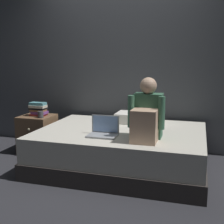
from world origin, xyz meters
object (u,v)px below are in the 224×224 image
(nightstand, at_px, (38,134))
(pillow, at_px, (137,118))
(laptop, at_px, (104,131))
(book_stack, at_px, (38,109))
(person_sitting, at_px, (147,116))
(bed, at_px, (121,149))
(mug, at_px, (41,115))

(nightstand, distance_m, pillow, 1.44)
(laptop, distance_m, book_stack, 1.29)
(person_sitting, bearing_deg, bed, 138.04)
(bed, xyz_separation_m, pillow, (0.10, 0.45, 0.31))
(bed, distance_m, mug, 1.23)
(nightstand, distance_m, person_sitting, 1.82)
(bed, height_order, pillow, pillow)
(nightstand, relative_size, mug, 5.92)
(laptop, xyz_separation_m, book_stack, (-1.15, 0.58, 0.09))
(laptop, bearing_deg, pillow, 73.98)
(bed, bearing_deg, nightstand, 169.25)
(pillow, bearing_deg, book_stack, -171.85)
(bed, distance_m, nightstand, 1.32)
(mug, bearing_deg, laptop, -23.41)
(pillow, bearing_deg, laptop, -106.02)
(nightstand, bearing_deg, bed, -10.75)
(bed, height_order, laptop, laptop)
(nightstand, relative_size, pillow, 0.95)
(bed, bearing_deg, mug, 173.81)
(nightstand, height_order, book_stack, book_stack)
(laptop, distance_m, pillow, 0.81)
(person_sitting, distance_m, pillow, 0.84)
(bed, bearing_deg, pillow, 77.15)
(book_stack, bearing_deg, mug, -50.30)
(person_sitting, distance_m, book_stack, 1.74)
(pillow, xyz_separation_m, book_stack, (-1.38, -0.20, 0.08))
(bed, relative_size, laptop, 6.25)
(person_sitting, height_order, laptop, person_sitting)
(laptop, bearing_deg, nightstand, 154.04)
(bed, distance_m, laptop, 0.46)
(bed, distance_m, book_stack, 1.36)
(person_sitting, relative_size, mug, 7.28)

